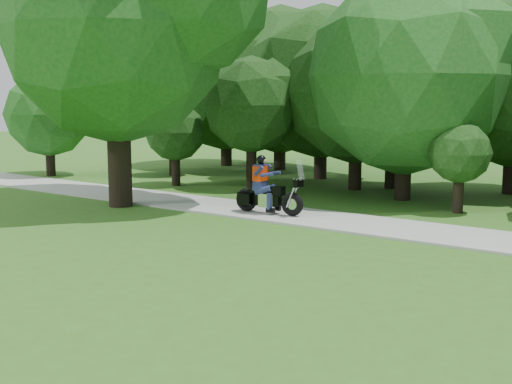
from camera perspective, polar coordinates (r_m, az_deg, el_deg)
The scene contains 4 objects.
ground at distance 7.81m, azimuth 6.23°, elevation -15.51°, with size 100.00×100.00×0.00m, color #3A621C.
walkway at distance 14.99m, azimuth 21.44°, elevation -4.21°, with size 60.00×2.20×0.06m, color #A1A19C.
big_tree_west at distance 19.33m, azimuth -11.73°, elevation 15.99°, with size 8.64×6.56×9.96m.
touring_motorcycle at distance 17.19m, azimuth 0.78°, elevation -0.03°, with size 2.06×0.69×1.57m.
Camera 1 is at (3.45, -6.24, 3.16)m, focal length 45.00 mm.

